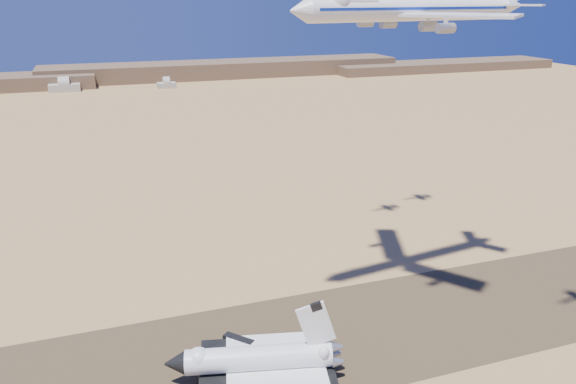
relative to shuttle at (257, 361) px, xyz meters
name	(u,v)px	position (x,y,z in m)	size (l,w,h in m)	color
ground	(257,352)	(3.16, 11.50, -5.79)	(1200.00, 1200.00, 0.00)	#AE854D
runway	(257,352)	(3.16, 11.50, -5.76)	(600.00, 50.00, 0.06)	brown
ridgeline	(182,73)	(68.47, 538.80, 1.84)	(960.00, 90.00, 18.00)	brown
hangars	(60,88)	(-60.84, 489.93, -0.96)	(200.50, 29.50, 30.00)	#B8B3A3
shuttle	(257,361)	(0.00, 0.00, 0.00)	(43.85, 33.25, 21.55)	white
carrier_747	(407,9)	(49.50, 23.74, 81.47)	(76.38, 58.52, 18.96)	white
chase_jet_e	(421,6)	(89.62, 81.45, 81.26)	(15.60, 8.26, 3.89)	white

